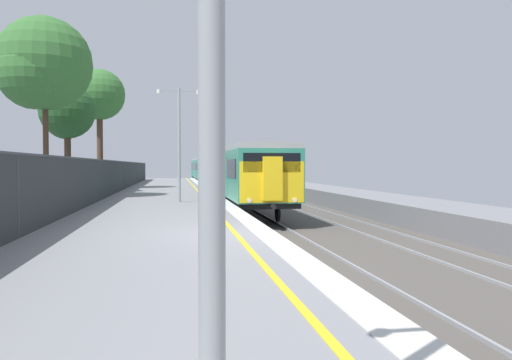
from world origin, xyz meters
The scene contains 9 objects.
ground centered at (2.64, 0.00, -0.61)m, with size 17.40×110.00×1.21m.
commuter_train_at_platform centered at (2.10, 37.35, 1.27)m, with size 2.83×59.96×3.81m.
signal_gantry centered at (0.64, 24.75, 2.87)m, with size 1.10×0.24×4.58m.
speed_limit_sign centered at (0.25, 20.43, 1.61)m, with size 0.59×0.08×2.51m.
platform_lamp_mid centered at (-1.64, 10.91, 3.14)m, with size 2.00×0.20×5.28m.
platform_back_fence centered at (-5.45, 0.00, 1.05)m, with size 0.07×99.00×2.01m.
background_tree_left centered at (-8.47, 14.29, 6.71)m, with size 4.73×4.73×9.27m.
background_tree_centre centered at (-8.40, 19.64, 4.87)m, with size 3.34×3.34×6.70m.
background_tree_right centered at (-7.25, 25.19, 6.69)m, with size 3.67×3.67×8.70m.
Camera 1 is at (-1.83, -12.15, 1.70)m, focal length 34.51 mm.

